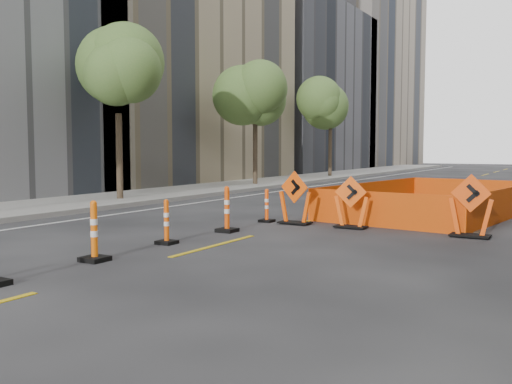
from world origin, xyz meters
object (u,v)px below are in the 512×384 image
Objects in this scene: channelizer_4 at (166,222)px; chevron_sign_right at (471,206)px; channelizer_5 at (227,209)px; chevron_sign_center at (351,202)px; channelizer_6 at (267,205)px; chevron_sign_left at (295,198)px; channelizer_3 at (94,231)px.

channelizer_4 is 6.84m from chevron_sign_right.
chevron_sign_center reaches higher than channelizer_5.
chevron_sign_right reaches higher than channelizer_5.
channelizer_5 is 1.22× the size of channelizer_6.
channelizer_5 is (0.16, 2.10, 0.08)m from channelizer_4.
chevron_sign_left is at bearing 77.12° from channelizer_4.
chevron_sign_right is at bearing 9.76° from chevron_sign_left.
chevron_sign_right is at bearing 49.54° from channelizer_3.
channelizer_4 is 0.72× the size of chevron_sign_center.
chevron_sign_left is at bearing 69.13° from channelizer_5.
chevron_sign_left is 0.98× the size of chevron_sign_right.
chevron_sign_center is at bearing 178.39° from chevron_sign_right.
channelizer_4 is 0.66× the size of chevron_sign_right.
chevron_sign_right reaches higher than chevron_sign_left.
channelizer_4 is at bearing -135.22° from chevron_sign_center.
chevron_sign_center is (2.53, 4.21, 0.18)m from channelizer_4.
chevron_sign_center is 0.92× the size of chevron_sign_right.
channelizer_4 is at bearing -91.25° from channelizer_6.
channelizer_3 is at bearing -125.66° from chevron_sign_center.
chevron_sign_center is 2.88m from chevron_sign_right.
channelizer_6 is at bearing 178.76° from chevron_sign_right.
channelizer_4 is 0.86× the size of channelizer_5.
channelizer_3 is at bearing -88.37° from chevron_sign_left.
channelizer_5 is 0.84× the size of chevron_sign_center.
channelizer_5 is 0.79× the size of chevron_sign_left.
chevron_sign_left reaches higher than channelizer_6.
chevron_sign_right is (2.88, -0.02, 0.06)m from chevron_sign_center.
channelizer_4 is 2.10m from channelizer_5.
channelizer_3 reaches higher than channelizer_6.
channelizer_4 is at bearing -143.41° from chevron_sign_right.
channelizer_3 is 0.83× the size of chevron_sign_center.
channelizer_3 is 8.26m from chevron_sign_right.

